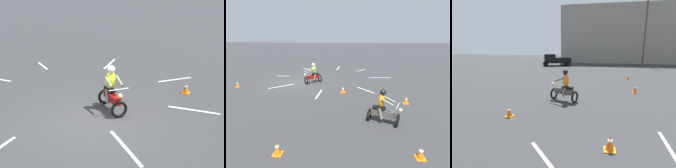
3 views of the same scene
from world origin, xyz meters
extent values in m
plane|color=#333335|center=(0.00, 0.00, 0.00)|extent=(120.00, 120.00, 0.00)
torus|color=black|center=(-0.70, 0.73, 0.30)|extent=(0.47, 0.52, 0.60)
torus|color=black|center=(-1.68, -0.12, 0.30)|extent=(0.47, 0.52, 0.60)
cube|color=maroon|center=(-1.19, 0.31, 0.52)|extent=(0.99, 0.90, 0.28)
cube|color=black|center=(-1.35, 0.16, 0.74)|extent=(0.59, 0.56, 0.10)
cylinder|color=silver|center=(-0.73, 0.70, 1.00)|extent=(0.49, 0.55, 0.04)
sphere|color=#F2E08C|center=(-0.63, 0.79, 0.82)|extent=(0.23, 0.23, 0.16)
ellipsoid|color=#D8F233|center=(-1.28, 0.23, 1.10)|extent=(0.47, 0.49, 0.64)
cylinder|color=slate|center=(-0.92, 0.27, 1.15)|extent=(0.47, 0.43, 0.27)
cylinder|color=slate|center=(-1.18, 0.58, 1.15)|extent=(0.47, 0.43, 0.27)
cylinder|color=slate|center=(-1.17, 0.14, 0.52)|extent=(0.26, 0.25, 0.51)
cylinder|color=slate|center=(-1.35, 0.35, 0.52)|extent=(0.26, 0.25, 0.51)
sphere|color=white|center=(-1.25, 0.26, 1.52)|extent=(0.39, 0.39, 0.28)
cube|color=orange|center=(-3.81, 2.60, 0.01)|extent=(0.32, 0.32, 0.03)
cone|color=orange|center=(-3.81, 2.60, 0.23)|extent=(0.24, 0.24, 0.40)
cylinder|color=white|center=(-3.81, 2.60, 0.29)|extent=(0.13, 0.13, 0.05)
cube|color=silver|center=(2.27, -1.83, 0.00)|extent=(1.28, 0.17, 0.01)
cube|color=silver|center=(1.11, 1.51, 0.00)|extent=(1.62, 1.45, 0.01)
cube|color=silver|center=(-2.16, 3.07, 0.00)|extent=(0.18, 1.83, 0.01)
cube|color=silver|center=(-5.43, 1.93, 0.00)|extent=(1.22, 1.37, 0.01)
cube|color=silver|center=(-7.02, -1.86, 0.00)|extent=(2.08, 0.23, 0.01)
cube|color=silver|center=(-5.43, -5.09, 0.00)|extent=(1.07, 1.21, 0.01)
camera|label=1|loc=(8.48, 3.69, 4.59)|focal=50.00mm
camera|label=2|loc=(-4.35, 14.22, 4.06)|focal=28.00mm
camera|label=3|loc=(-4.23, -1.83, 2.76)|focal=28.00mm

